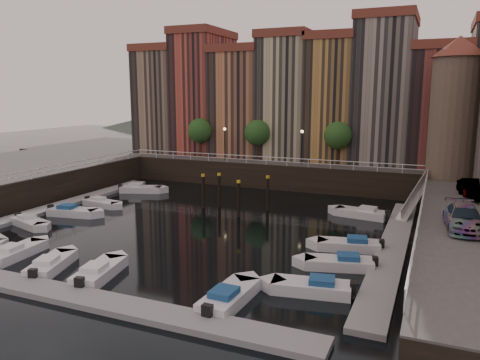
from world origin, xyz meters
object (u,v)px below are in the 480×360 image
at_px(boat_left_2, 72,212).
at_px(car_c, 464,219).
at_px(mooring_pilings, 232,194).
at_px(car_a, 473,188).
at_px(boat_left_1, 30,222).
at_px(car_b, 476,190).
at_px(corner_tower, 455,106).
at_px(gangway, 415,196).

relative_size(boat_left_2, car_c, 0.98).
relative_size(mooring_pilings, car_c, 1.29).
distance_m(boat_left_2, car_a, 35.73).
distance_m(mooring_pilings, boat_left_2, 15.26).
height_order(boat_left_1, boat_left_2, boat_left_2).
xyz_separation_m(mooring_pilings, car_c, (20.15, -9.96, 2.09)).
relative_size(mooring_pilings, car_a, 1.70).
bearing_deg(mooring_pilings, car_b, -0.03).
distance_m(corner_tower, gangway, 9.86).
bearing_deg(gangway, car_a, -37.01).
relative_size(boat_left_1, car_b, 1.00).
bearing_deg(gangway, corner_tower, 57.20).
xyz_separation_m(mooring_pilings, boat_left_1, (-13.91, -12.06, -1.30)).
bearing_deg(car_b, car_c, -113.68).
distance_m(gangway, boat_left_2, 32.41).
height_order(gangway, car_c, car_c).
xyz_separation_m(corner_tower, gangway, (-2.90, -4.50, -8.28)).
distance_m(corner_tower, car_c, 20.49).
distance_m(gangway, car_b, 7.11).
xyz_separation_m(corner_tower, boat_left_1, (-33.51, -21.54, -9.85)).
height_order(mooring_pilings, car_c, car_c).
bearing_deg(gangway, car_c, -76.99).
distance_m(corner_tower, car_b, 11.61).
bearing_deg(car_c, mooring_pilings, 148.32).
height_order(mooring_pilings, car_b, car_b).
distance_m(mooring_pilings, car_c, 22.57).
height_order(gangway, car_a, car_a).
bearing_deg(boat_left_2, mooring_pilings, 20.96).
bearing_deg(car_c, car_b, 77.37).
relative_size(gangway, boat_left_1, 1.82).
relative_size(corner_tower, car_a, 3.54).
distance_m(car_b, car_c, 10.03).
relative_size(corner_tower, car_b, 3.00).
xyz_separation_m(boat_left_1, car_a, (35.21, 13.57, 3.32)).
height_order(car_a, car_c, car_c).
relative_size(gangway, car_c, 1.62).
distance_m(boat_left_1, car_b, 37.48).
relative_size(gangway, boat_left_2, 1.65).
height_order(mooring_pilings, car_a, car_a).
relative_size(gangway, car_a, 2.13).
relative_size(gangway, car_b, 1.81).
xyz_separation_m(boat_left_2, car_b, (34.46, 7.82, 3.38)).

